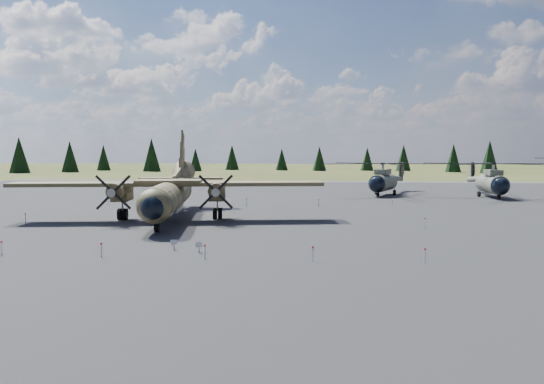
{
  "coord_description": "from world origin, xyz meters",
  "views": [
    {
      "loc": [
        8.56,
        -42.19,
        5.94
      ],
      "look_at": [
        4.25,
        2.0,
        2.66
      ],
      "focal_mm": 35.0,
      "sensor_mm": 36.0,
      "label": 1
    }
  ],
  "objects": [
    {
      "name": "barrier_fence",
      "position": [
        -0.46,
        -0.08,
        0.51
      ],
      "size": [
        33.12,
        29.62,
        0.85
      ],
      "color": "silver",
      "rests_on": "ground"
    },
    {
      "name": "apron",
      "position": [
        0.0,
        10.0,
        0.0
      ],
      "size": [
        120.0,
        120.0,
        0.04
      ],
      "primitive_type": "cube",
      "color": "#515155",
      "rests_on": "ground"
    },
    {
      "name": "info_placard_right",
      "position": [
        1.19,
        -11.54,
        0.41
      ],
      "size": [
        0.42,
        0.26,
        0.62
      ],
      "rotation": [
        0.0,
        0.0,
        0.26
      ],
      "color": "gray",
      "rests_on": "ground"
    },
    {
      "name": "transport_plane",
      "position": [
        -5.15,
        4.25,
        2.57
      ],
      "size": [
        27.2,
        24.49,
        8.96
      ],
      "rotation": [
        0.0,
        0.0,
        0.17
      ],
      "color": "#32381E",
      "rests_on": "ground"
    },
    {
      "name": "treeline",
      "position": [
        -1.26,
        -8.48,
        4.78
      ],
      "size": [
        290.08,
        292.41,
        11.0
      ],
      "color": "black",
      "rests_on": "ground"
    },
    {
      "name": "helicopter_near",
      "position": [
        16.93,
        32.97,
        3.25
      ],
      "size": [
        23.21,
        23.21,
        4.59
      ],
      "rotation": [
        0.0,
        0.0,
        -0.36
      ],
      "color": "#67695C",
      "rests_on": "ground"
    },
    {
      "name": "info_placard_left",
      "position": [
        -0.53,
        -10.85,
        0.42
      ],
      "size": [
        0.44,
        0.27,
        0.64
      ],
      "rotation": [
        0.0,
        0.0,
        0.27
      ],
      "color": "gray",
      "rests_on": "ground"
    },
    {
      "name": "ground",
      "position": [
        0.0,
        0.0,
        0.0
      ],
      "size": [
        500.0,
        500.0,
        0.0
      ],
      "primitive_type": "plane",
      "color": "brown",
      "rests_on": "ground"
    },
    {
      "name": "helicopter_mid",
      "position": [
        30.8,
        30.51,
        3.3
      ],
      "size": [
        18.42,
        21.68,
        4.66
      ],
      "rotation": [
        0.0,
        0.0,
        -0.01
      ],
      "color": "#67695C",
      "rests_on": "ground"
    }
  ]
}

